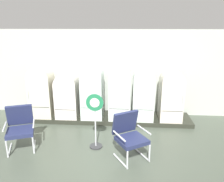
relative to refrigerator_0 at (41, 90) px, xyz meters
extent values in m
cube|color=beige|center=(1.98, 0.77, 0.41)|extent=(11.76, 0.12, 2.80)
cube|color=#47443F|center=(1.98, 0.77, 1.47)|extent=(11.76, 0.07, 0.06)
cube|color=#2D2F25|center=(1.98, 0.14, -0.92)|extent=(5.36, 0.95, 0.13)
cube|color=beige|center=(0.00, 0.00, -0.22)|extent=(0.70, 0.59, 1.27)
cylinder|color=beige|center=(0.00, 0.00, 0.41)|extent=(0.70, 0.58, 0.70)
cube|color=#383838|center=(0.00, -0.30, -0.45)|extent=(0.65, 0.01, 0.01)
cylinder|color=silver|center=(-0.29, -0.31, -0.07)|extent=(0.02, 0.02, 0.28)
cube|color=silver|center=(0.80, 0.05, -0.32)|extent=(0.68, 0.69, 1.08)
cylinder|color=silver|center=(0.80, 0.05, 0.22)|extent=(0.68, 0.68, 0.68)
cube|color=#383838|center=(0.80, -0.30, -0.51)|extent=(0.62, 0.01, 0.01)
cylinder|color=silver|center=(1.08, -0.31, -0.19)|extent=(0.02, 0.02, 0.28)
cube|color=silver|center=(1.59, 0.05, -0.20)|extent=(0.65, 0.69, 1.32)
cylinder|color=silver|center=(1.59, 0.05, 0.47)|extent=(0.65, 0.68, 0.65)
cube|color=#383838|center=(1.59, -0.30, -0.43)|extent=(0.60, 0.01, 0.01)
cylinder|color=silver|center=(1.86, -0.31, -0.04)|extent=(0.02, 0.02, 0.28)
cube|color=silver|center=(2.43, 0.00, -0.20)|extent=(0.64, 0.60, 1.32)
cylinder|color=silver|center=(2.43, 0.00, 0.46)|extent=(0.64, 0.59, 0.64)
cube|color=#383838|center=(2.43, -0.30, -0.44)|extent=(0.59, 0.01, 0.01)
cylinder|color=silver|center=(2.17, -0.31, -0.04)|extent=(0.02, 0.02, 0.28)
cube|color=silver|center=(3.15, 0.00, -0.21)|extent=(0.63, 0.60, 1.29)
cylinder|color=silver|center=(3.15, 0.00, 0.43)|extent=(0.63, 0.59, 0.63)
cube|color=#383838|center=(3.15, -0.30, -0.45)|extent=(0.58, 0.01, 0.01)
cylinder|color=silver|center=(3.40, -0.31, -0.06)|extent=(0.02, 0.02, 0.28)
cube|color=silver|center=(3.98, 0.05, -0.24)|extent=(0.66, 0.70, 1.23)
cylinder|color=silver|center=(3.98, 0.05, 0.37)|extent=(0.66, 0.68, 0.66)
cube|color=#383838|center=(3.98, -0.30, -0.46)|extent=(0.61, 0.01, 0.01)
cylinder|color=silver|center=(4.25, -0.31, -0.10)|extent=(0.02, 0.02, 0.28)
cylinder|color=silver|center=(-0.15, -1.87, -0.97)|extent=(0.26, 0.60, 0.04)
cylinder|color=silver|center=(-0.05, -2.14, -0.77)|extent=(0.05, 0.05, 0.40)
cylinder|color=silver|center=(0.38, -1.66, -0.97)|extent=(0.26, 0.60, 0.04)
cylinder|color=silver|center=(0.48, -1.93, -0.77)|extent=(0.05, 0.05, 0.40)
cube|color=navy|center=(0.11, -1.76, -0.52)|extent=(0.77, 0.75, 0.09)
cube|color=navy|center=(0.00, -1.48, -0.21)|extent=(0.64, 0.39, 0.54)
cylinder|color=silver|center=(-0.19, -1.88, -0.34)|extent=(0.22, 0.49, 0.04)
cylinder|color=silver|center=(0.42, -1.65, -0.34)|extent=(0.22, 0.49, 0.04)
cylinder|color=silver|center=(2.55, -2.12, -0.97)|extent=(0.36, 0.55, 0.04)
cylinder|color=silver|center=(2.70, -2.37, -0.77)|extent=(0.06, 0.06, 0.40)
cylinder|color=silver|center=(3.03, -1.82, -0.97)|extent=(0.36, 0.55, 0.04)
cylinder|color=silver|center=(3.19, -2.07, -0.77)|extent=(0.06, 0.06, 0.40)
cube|color=navy|center=(2.79, -1.97, -0.52)|extent=(0.82, 0.80, 0.09)
cube|color=navy|center=(2.63, -1.71, -0.21)|extent=(0.62, 0.47, 0.54)
cylinder|color=silver|center=(2.52, -2.14, -0.34)|extent=(0.30, 0.45, 0.04)
cylinder|color=silver|center=(3.07, -1.80, -0.34)|extent=(0.30, 0.45, 0.04)
cylinder|color=#2D2D30|center=(1.91, -1.53, -0.97)|extent=(0.32, 0.32, 0.03)
cylinder|color=silver|center=(1.91, -1.53, -0.38)|extent=(0.04, 0.04, 1.16)
cylinder|color=#1F7246|center=(1.91, -1.56, 0.20)|extent=(0.42, 0.02, 0.42)
cylinder|color=white|center=(1.91, -1.57, 0.20)|extent=(0.23, 0.00, 0.23)
camera|label=1|loc=(2.68, -6.42, 1.96)|focal=35.60mm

